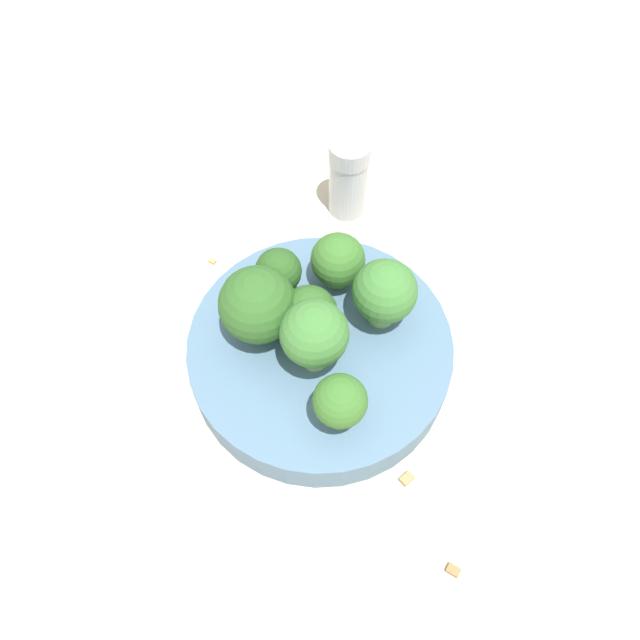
{
  "coord_description": "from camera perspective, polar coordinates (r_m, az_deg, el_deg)",
  "views": [
    {
      "loc": [
        -0.05,
        0.21,
        0.41
      ],
      "look_at": [
        0.0,
        0.0,
        0.06
      ],
      "focal_mm": 35.0,
      "sensor_mm": 36.0,
      "label": 1
    }
  ],
  "objects": [
    {
      "name": "ground_plane",
      "position": [
        0.46,
        -0.0,
        -3.92
      ],
      "size": [
        3.0,
        3.0,
        0.0
      ],
      "primitive_type": "plane",
      "color": "beige"
    },
    {
      "name": "bowl",
      "position": [
        0.45,
        -0.0,
        -3.03
      ],
      "size": [
        0.19,
        0.19,
        0.03
      ],
      "primitive_type": "cylinder",
      "color": "slate",
      "rests_on": "ground_plane"
    },
    {
      "name": "broccoli_floret_0",
      "position": [
        0.42,
        -1.01,
        0.49
      ],
      "size": [
        0.04,
        0.04,
        0.05
      ],
      "color": "#84AD66",
      "rests_on": "bowl"
    },
    {
      "name": "broccoli_floret_1",
      "position": [
        0.43,
        -3.81,
        4.31
      ],
      "size": [
        0.03,
        0.03,
        0.05
      ],
      "color": "#7A9E5B",
      "rests_on": "bowl"
    },
    {
      "name": "broccoli_floret_2",
      "position": [
        0.45,
        1.3,
        5.49
      ],
      "size": [
        0.04,
        0.04,
        0.05
      ],
      "color": "#7A9E5B",
      "rests_on": "bowl"
    },
    {
      "name": "broccoli_floret_3",
      "position": [
        0.41,
        -5.78,
        1.09
      ],
      "size": [
        0.05,
        0.05,
        0.06
      ],
      "color": "#8EB770",
      "rests_on": "bowl"
    },
    {
      "name": "broccoli_floret_4",
      "position": [
        0.42,
        5.92,
        2.48
      ],
      "size": [
        0.04,
        0.04,
        0.06
      ],
      "color": "#84AD66",
      "rests_on": "bowl"
    },
    {
      "name": "broccoli_floret_5",
      "position": [
        0.4,
        -0.36,
        -1.41
      ],
      "size": [
        0.05,
        0.05,
        0.06
      ],
      "color": "#8EB770",
      "rests_on": "bowl"
    },
    {
      "name": "broccoli_floret_6",
      "position": [
        0.39,
        1.84,
        -7.53
      ],
      "size": [
        0.03,
        0.03,
        0.05
      ],
      "color": "#7A9E5B",
      "rests_on": "bowl"
    },
    {
      "name": "pepper_shaker",
      "position": [
        0.52,
        2.61,
        12.93
      ],
      "size": [
        0.03,
        0.03,
        0.07
      ],
      "color": "#B2B7BC",
      "rests_on": "ground_plane"
    },
    {
      "name": "almond_crumb_0",
      "position": [
        0.43,
        7.96,
        -14.09
      ],
      "size": [
        0.01,
        0.01,
        0.01
      ],
      "primitive_type": "cube",
      "rotation": [
        0.0,
        0.0,
        4.09
      ],
      "color": "#AD7F4C",
      "rests_on": "ground_plane"
    },
    {
      "name": "almond_crumb_1",
      "position": [
        0.42,
        12.13,
        -21.42
      ],
      "size": [
        0.01,
        0.01,
        0.01
      ],
      "primitive_type": "cube",
      "rotation": [
        0.0,
        0.0,
        2.82
      ],
      "color": "olive",
      "rests_on": "ground_plane"
    },
    {
      "name": "almond_crumb_2",
      "position": [
        0.52,
        -9.83,
        5.41
      ],
      "size": [
        0.01,
        0.01,
        0.01
      ],
      "primitive_type": "cube",
      "rotation": [
        0.0,
        0.0,
        5.97
      ],
      "color": "tan",
      "rests_on": "ground_plane"
    }
  ]
}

